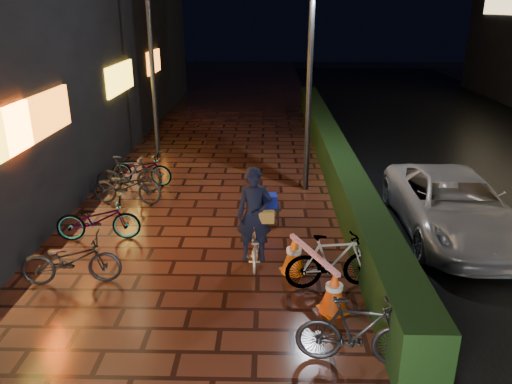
{
  "coord_description": "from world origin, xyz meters",
  "views": [
    {
      "loc": [
        1.26,
        -7.11,
        4.75
      ],
      "look_at": [
        1.04,
        2.67,
        1.1
      ],
      "focal_mm": 35.0,
      "sensor_mm": 36.0,
      "label": 1
    }
  ],
  "objects_px": {
    "cyclist": "(255,229)",
    "traffic_barrier": "(313,271)",
    "van": "(453,205)",
    "cart_assembly": "(268,202)"
  },
  "relations": [
    {
      "from": "cyclist",
      "to": "cart_assembly",
      "type": "xyz_separation_m",
      "value": [
        0.26,
        1.94,
        -0.22
      ]
    },
    {
      "from": "cyclist",
      "to": "cart_assembly",
      "type": "relative_size",
      "value": 1.96
    },
    {
      "from": "van",
      "to": "cyclist",
      "type": "height_order",
      "value": "cyclist"
    },
    {
      "from": "cyclist",
      "to": "cart_assembly",
      "type": "height_order",
      "value": "cyclist"
    },
    {
      "from": "cyclist",
      "to": "traffic_barrier",
      "type": "distance_m",
      "value": 1.47
    },
    {
      "from": "van",
      "to": "cart_assembly",
      "type": "height_order",
      "value": "van"
    },
    {
      "from": "cyclist",
      "to": "traffic_barrier",
      "type": "height_order",
      "value": "cyclist"
    },
    {
      "from": "cyclist",
      "to": "cart_assembly",
      "type": "distance_m",
      "value": 1.97
    },
    {
      "from": "cyclist",
      "to": "van",
      "type": "bearing_deg",
      "value": 18.79
    },
    {
      "from": "cyclist",
      "to": "traffic_barrier",
      "type": "xyz_separation_m",
      "value": [
        1.05,
        -0.98,
        -0.36
      ]
    }
  ]
}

